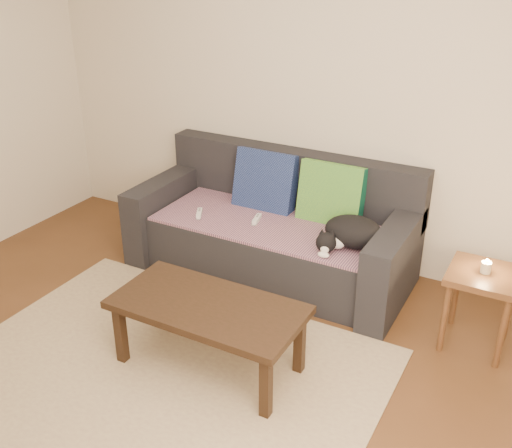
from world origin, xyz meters
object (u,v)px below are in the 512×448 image
at_px(cat, 351,233).
at_px(side_table, 483,286).
at_px(sofa, 274,233).
at_px(wii_remote_b, 257,219).
at_px(coffee_table, 208,312).
at_px(wii_remote_a, 199,213).

bearing_deg(cat, side_table, -25.46).
xyz_separation_m(cat, side_table, (0.88, -0.08, -0.11)).
bearing_deg(side_table, sofa, 170.64).
relative_size(wii_remote_b, coffee_table, 0.13).
xyz_separation_m(cat, coffee_table, (-0.46, -1.07, -0.15)).
distance_m(sofa, cat, 0.73).
bearing_deg(wii_remote_b, sofa, -47.56).
distance_m(cat, coffee_table, 1.18).
height_order(cat, wii_remote_a, cat).
bearing_deg(wii_remote_b, side_table, -107.93).
height_order(sofa, wii_remote_a, sofa).
xyz_separation_m(wii_remote_a, side_table, (2.07, -0.02, -0.03)).
bearing_deg(coffee_table, cat, 66.53).
xyz_separation_m(wii_remote_b, coffee_table, (0.29, -1.12, -0.07)).
height_order(sofa, side_table, sofa).
relative_size(sofa, coffee_table, 1.89).
distance_m(wii_remote_a, wii_remote_b, 0.45).
xyz_separation_m(side_table, coffee_table, (-1.35, -0.99, -0.04)).
xyz_separation_m(cat, wii_remote_b, (-0.75, 0.05, -0.09)).
relative_size(wii_remote_a, coffee_table, 0.13).
height_order(cat, coffee_table, cat).
bearing_deg(cat, sofa, 145.53).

